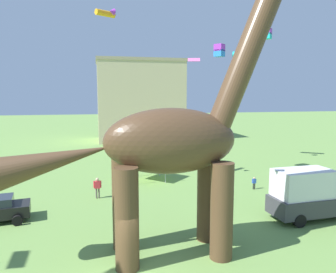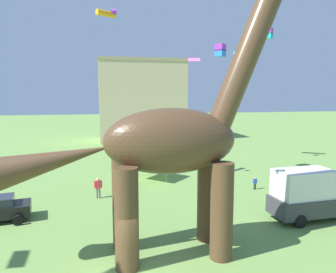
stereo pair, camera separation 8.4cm
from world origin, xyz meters
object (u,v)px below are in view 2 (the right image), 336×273
person_vendor_side (98,186)px  kite_mid_left (268,34)px  kite_mid_right (194,60)px  kite_far_right (107,13)px  kite_high_right (220,50)px  dinosaur_sculpture (169,141)px  festival_canopy_tent (149,153)px  kite_near_low (245,54)px  person_strolling_adult (255,182)px  parked_box_truck (313,194)px

person_vendor_side → kite_mid_left: size_ratio=1.61×
kite_mid_right → kite_far_right: 13.06m
kite_mid_right → kite_high_right: (6.33, 12.65, 2.29)m
dinosaur_sculpture → kite_far_right: (-2.34, 12.71, 8.75)m
festival_canopy_tent → person_vendor_side: bearing=-135.9°
dinosaur_sculpture → person_vendor_side: (-3.45, 9.41, -4.67)m
kite_mid_right → kite_near_low: bearing=57.9°
person_strolling_adult → kite_mid_left: 14.55m
festival_canopy_tent → kite_mid_left: 16.24m
person_vendor_side → kite_high_right: 16.35m
dinosaur_sculpture → kite_far_right: 15.61m
kite_near_low → kite_far_right: bearing=-155.7°
person_vendor_side → kite_near_low: size_ratio=0.59×
dinosaur_sculpture → kite_mid_right: bearing=33.1°
kite_mid_right → kite_near_low: size_ratio=0.26×
kite_far_right → kite_near_low: kite_far_right is taller
person_strolling_adult → parked_box_truck: bearing=26.6°
kite_far_right → kite_high_right: (10.22, 1.15, -2.51)m
kite_near_low → person_strolling_adult: bearing=-109.8°
parked_box_truck → kite_high_right: kite_high_right is taller
kite_high_right → dinosaur_sculpture: bearing=-119.6°
dinosaur_sculpture → kite_near_low: dinosaur_sculpture is taller
festival_canopy_tent → kite_near_low: (12.00, 5.84, 9.85)m
kite_far_right → kite_high_right: 10.59m
parked_box_truck → kite_near_low: kite_near_low is taller
dinosaur_sculpture → kite_mid_left: dinosaur_sculpture is taller
parked_box_truck → kite_mid_right: size_ratio=8.03×
person_vendor_side → kite_mid_left: 21.31m
parked_box_truck → festival_canopy_tent: size_ratio=1.81×
person_strolling_adult → person_vendor_side: bearing=-69.8°
festival_canopy_tent → person_strolling_adult: bearing=-30.8°
dinosaur_sculpture → festival_canopy_tent: bearing=80.5°
parked_box_truck → kite_mid_left: (3.15, 11.95, 12.01)m
person_vendor_side → festival_canopy_tent: festival_canopy_tent is taller
person_strolling_adult → person_vendor_side: (-12.73, 0.42, 0.34)m
person_strolling_adult → festival_canopy_tent: bearing=-98.6°
kite_high_right → kite_far_right: bearing=-173.6°
festival_canopy_tent → kite_far_right: bearing=-161.9°
parked_box_truck → person_strolling_adult: size_ratio=5.50×
kite_mid_left → festival_canopy_tent: bearing=-177.7°
dinosaur_sculpture → kite_high_right: (7.88, 13.86, 6.25)m
kite_mid_left → kite_mid_right: kite_mid_left is taller
kite_mid_right → kite_far_right: (-3.89, 11.50, 4.80)m
festival_canopy_tent → kite_mid_right: 14.47m
dinosaur_sculpture → kite_far_right: bearing=95.6°
person_vendor_side → kite_near_low: 22.60m
person_vendor_side → kite_high_right: size_ratio=1.41×
parked_box_truck → kite_mid_right: bearing=-174.9°
person_vendor_side → kite_mid_right: 12.91m
dinosaur_sculpture → parked_box_truck: dinosaur_sculpture is taller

